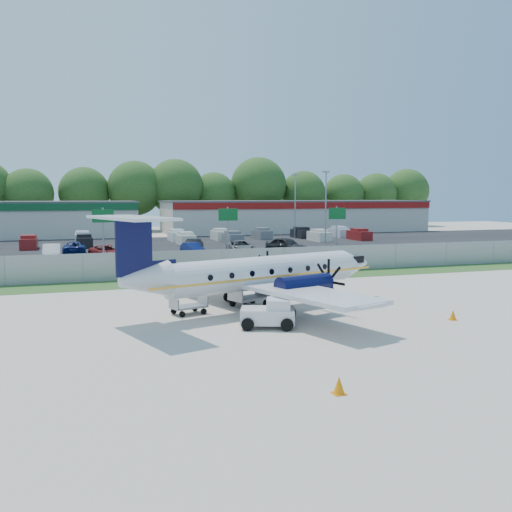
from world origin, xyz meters
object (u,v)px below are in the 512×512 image
object	(u,v)px
aircraft	(259,273)
baggage_cart_far	(189,306)
pushback_tug	(270,314)
baggage_cart_near	(249,297)

from	to	relation	value
aircraft	baggage_cart_far	world-z (taller)	aircraft
baggage_cart_far	aircraft	bearing A→B (deg)	0.10
pushback_tug	baggage_cart_far	size ratio (longest dim) A/B	1.43
pushback_tug	baggage_cart_near	world-z (taller)	pushback_tug
baggage_cart_near	baggage_cart_far	distance (m)	3.67
pushback_tug	baggage_cart_near	distance (m)	5.02
aircraft	baggage_cart_near	bearing A→B (deg)	102.12
pushback_tug	baggage_cart_near	xyz separation A→B (m)	(0.61, 4.98, -0.13)
baggage_cart_near	baggage_cart_far	world-z (taller)	baggage_cart_near
aircraft	baggage_cart_far	size ratio (longest dim) A/B	8.45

